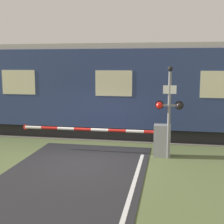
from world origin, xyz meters
The scene contains 5 objects.
ground_plane centered at (0.00, 0.00, 0.00)m, with size 80.00×80.00×0.00m, color #5B6B3D.
track_bed centered at (0.00, 4.30, 0.02)m, with size 36.00×3.20×0.13m.
train centered at (0.51, 4.30, 2.15)m, with size 15.64×3.16×4.21m.
crossing_barrier centered at (2.15, 1.01, 0.64)m, with size 5.71×0.44×1.17m.
signal_post centered at (2.84, 0.81, 1.86)m, with size 0.99×0.26×3.28m.
Camera 1 is at (2.82, -10.18, 3.39)m, focal length 50.00 mm.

